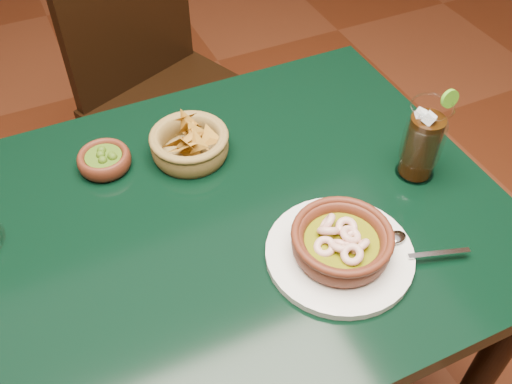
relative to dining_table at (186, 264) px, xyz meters
name	(u,v)px	position (x,y,z in m)	size (l,w,h in m)	color
dining_table	(186,264)	(0.00, 0.00, 0.00)	(1.20, 0.80, 0.75)	black
dining_chair	(166,88)	(0.19, 0.71, -0.11)	(0.60, 0.60, 0.98)	black
shrimp_plate	(341,245)	(0.23, -0.17, 0.13)	(0.33, 0.26, 0.08)	silver
chip_basket	(190,144)	(0.09, 0.18, 0.13)	(0.19, 0.19, 0.11)	olive
guacamole_ramekin	(104,160)	(-0.08, 0.22, 0.12)	(0.12, 0.12, 0.04)	#481C10
cola_drink	(423,141)	(0.47, -0.05, 0.18)	(0.16, 0.16, 0.19)	white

